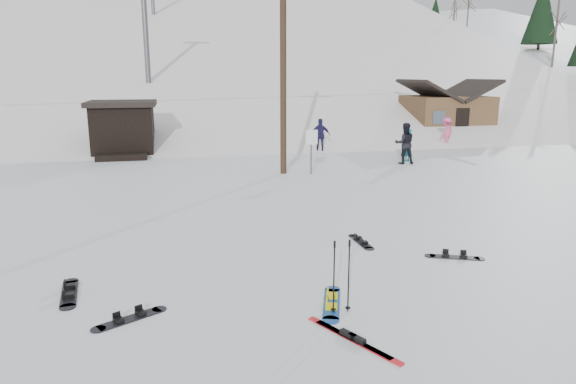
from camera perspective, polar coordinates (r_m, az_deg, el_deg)
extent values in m
plane|color=white|center=(8.32, 6.15, -16.55)|extent=(200.00, 200.00, 0.00)
cube|color=white|center=(63.95, -9.85, -1.80)|extent=(60.00, 85.24, 65.97)
cube|color=white|center=(71.34, 22.46, -0.24)|extent=(45.66, 93.98, 54.59)
cylinder|color=#3A2819|center=(21.30, -0.54, 14.08)|extent=(0.26, 0.26, 9.00)
cylinder|color=#595B60|center=(21.40, 2.59, 4.39)|extent=(0.07, 0.07, 1.80)
cube|color=white|center=(21.28, 2.64, 6.10)|extent=(0.50, 0.04, 0.60)
cube|color=black|center=(28.11, -17.79, 6.56)|extent=(3.00, 3.00, 2.50)
cube|color=black|center=(28.01, -17.98, 9.34)|extent=(3.40, 3.40, 0.25)
cube|color=black|center=(26.47, -17.96, 3.78)|extent=(2.40, 1.20, 0.30)
cylinder|color=#595B60|center=(37.01, -15.58, 17.42)|extent=(0.36, 0.36, 8.00)
cube|color=brown|center=(35.51, 17.13, 7.98)|extent=(5.00, 4.00, 2.70)
cube|color=black|center=(34.77, 15.35, 10.81)|extent=(2.69, 4.40, 1.43)
cube|color=black|center=(36.10, 19.22, 10.62)|extent=(2.69, 4.40, 1.43)
cube|color=black|center=(33.79, 18.78, 7.21)|extent=(0.90, 0.06, 1.90)
cube|color=#194EA8|center=(9.58, 4.87, -12.26)|extent=(0.68, 1.30, 0.03)
cylinder|color=#194EA8|center=(10.16, 4.97, -10.73)|extent=(0.29, 0.29, 0.03)
cylinder|color=#194EA8|center=(9.01, 4.76, -13.98)|extent=(0.29, 0.29, 0.03)
cube|color=yellow|center=(9.77, 4.92, -11.39)|extent=(0.25, 0.21, 0.08)
cube|color=yellow|center=(9.35, 4.84, -12.55)|extent=(0.25, 0.21, 0.08)
cube|color=#B61219|center=(8.41, 7.66, -16.15)|extent=(0.93, 1.60, 0.02)
cube|color=black|center=(8.38, 7.67, -15.86)|extent=(0.23, 0.32, 0.08)
cube|color=#B61219|center=(8.51, 6.73, -15.73)|extent=(0.93, 1.60, 0.02)
cube|color=black|center=(8.49, 6.73, -15.44)|extent=(0.23, 0.32, 0.08)
cylinder|color=black|center=(9.02, 5.12, -9.54)|extent=(0.03, 0.03, 1.29)
cylinder|color=black|center=(9.26, 5.05, -12.85)|extent=(0.10, 0.10, 0.01)
cylinder|color=black|center=(8.80, 5.20, -5.80)|extent=(0.04, 0.04, 0.12)
cylinder|color=black|center=(9.10, 6.75, -9.37)|extent=(0.03, 0.03, 1.29)
cylinder|color=black|center=(9.34, 6.66, -12.66)|extent=(0.10, 0.10, 0.01)
cylinder|color=black|center=(8.89, 6.86, -5.66)|extent=(0.04, 0.04, 0.12)
cube|color=black|center=(9.41, -17.16, -13.32)|extent=(1.08, 0.76, 0.02)
cylinder|color=black|center=(9.62, -14.12, -12.53)|extent=(0.25, 0.25, 0.02)
cylinder|color=black|center=(9.23, -20.35, -14.12)|extent=(0.25, 0.25, 0.02)
cube|color=black|center=(9.46, -16.06, -12.78)|extent=(0.21, 0.22, 0.07)
cube|color=black|center=(9.32, -18.32, -13.35)|extent=(0.21, 0.22, 0.07)
cube|color=black|center=(10.79, -23.13, -10.32)|extent=(0.45, 1.28, 0.03)
cylinder|color=black|center=(11.37, -22.98, -9.12)|extent=(0.29, 0.29, 0.03)
cylinder|color=black|center=(10.22, -23.30, -11.66)|extent=(0.29, 0.29, 0.03)
cube|color=black|center=(10.98, -23.10, -9.61)|extent=(0.22, 0.18, 0.08)
cube|color=black|center=(10.56, -23.22, -10.52)|extent=(0.22, 0.18, 0.08)
cube|color=black|center=(12.39, 18.02, -6.91)|extent=(1.10, 0.64, 0.02)
cylinder|color=black|center=(12.48, 20.50, -6.95)|extent=(0.25, 0.25, 0.02)
cylinder|color=black|center=(12.32, 15.51, -6.85)|extent=(0.25, 0.25, 0.02)
cube|color=black|center=(12.41, 18.94, -6.72)|extent=(0.19, 0.22, 0.07)
cube|color=black|center=(12.35, 17.13, -6.68)|extent=(0.19, 0.22, 0.07)
cube|color=black|center=(12.96, 8.10, -5.51)|extent=(0.28, 1.06, 0.02)
cylinder|color=black|center=(13.42, 7.24, -4.83)|extent=(0.24, 0.24, 0.02)
cylinder|color=black|center=(12.50, 9.03, -6.24)|extent=(0.24, 0.24, 0.02)
cube|color=black|center=(13.11, 7.79, -5.07)|extent=(0.18, 0.14, 0.07)
cube|color=black|center=(12.78, 8.44, -5.57)|extent=(0.18, 0.14, 0.07)
imported|color=#0D6585|center=(25.25, 13.10, 5.11)|extent=(0.68, 0.65, 1.56)
imported|color=black|center=(24.47, 12.84, 5.28)|extent=(1.05, 0.90, 1.90)
imported|color=#E14F89|center=(30.96, 17.21, 6.38)|extent=(1.25, 1.13, 1.69)
imported|color=#1F1C48|center=(27.54, 3.63, 6.29)|extent=(1.13, 0.68, 1.79)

